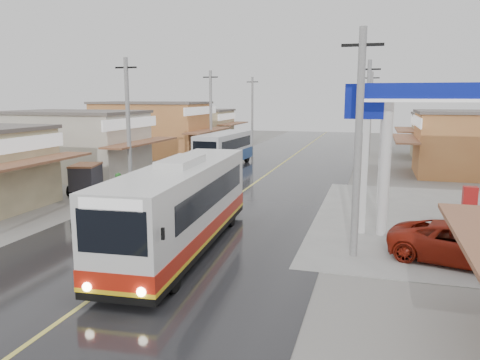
{
  "coord_description": "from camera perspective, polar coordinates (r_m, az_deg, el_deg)",
  "views": [
    {
      "loc": [
        7.55,
        -16.69,
        5.71
      ],
      "look_at": [
        1.92,
        2.77,
        2.07
      ],
      "focal_mm": 35.0,
      "sensor_mm": 36.0,
      "label": 1
    }
  ],
  "objects": [
    {
      "name": "jeepney",
      "position": [
        17.96,
        25.68,
        -7.08
      ],
      "size": [
        5.41,
        3.56,
        1.38
      ],
      "primitive_type": "imported",
      "rotation": [
        0.0,
        0.0,
        1.3
      ],
      "color": "maroon",
      "rests_on": "ground"
    },
    {
      "name": "utility_poles_right",
      "position": [
        32.2,
        14.89,
        -0.37
      ],
      "size": [
        1.6,
        36.0,
        8.0
      ],
      "primitive_type": null,
      "color": "gray",
      "rests_on": "ground"
    },
    {
      "name": "ground",
      "position": [
        19.19,
        -7.9,
        -7.23
      ],
      "size": [
        120.0,
        120.0,
        0.0
      ],
      "primitive_type": "plane",
      "color": "slate",
      "rests_on": "ground"
    },
    {
      "name": "centre_line",
      "position": [
        33.07,
        2.69,
        0.27
      ],
      "size": [
        0.15,
        90.0,
        0.01
      ],
      "primitive_type": "cube",
      "color": "#D8CC4C",
      "rests_on": "road"
    },
    {
      "name": "utility_poles_left",
      "position": [
        36.23,
        -7.77,
        1.03
      ],
      "size": [
        1.6,
        50.0,
        8.0
      ],
      "primitive_type": null,
      "color": "gray",
      "rests_on": "ground"
    },
    {
      "name": "shopfronts_left",
      "position": [
        40.72,
        -14.37,
        1.81
      ],
      "size": [
        11.0,
        44.0,
        5.2
      ],
      "primitive_type": null,
      "color": "tan",
      "rests_on": "ground"
    },
    {
      "name": "road",
      "position": [
        33.07,
        2.69,
        0.25
      ],
      "size": [
        12.0,
        90.0,
        0.02
      ],
      "primitive_type": "cube",
      "color": "black",
      "rests_on": "ground"
    },
    {
      "name": "cyclist",
      "position": [
        23.63,
        -14.25,
        -2.41
      ],
      "size": [
        0.91,
        2.0,
        2.09
      ],
      "rotation": [
        0.0,
        0.0,
        -0.13
      ],
      "color": "black",
      "rests_on": "ground"
    },
    {
      "name": "coach_bus",
      "position": [
        17.62,
        -7.0,
        -3.13
      ],
      "size": [
        3.22,
        11.23,
        3.46
      ],
      "rotation": [
        0.0,
        0.0,
        0.07
      ],
      "color": "silver",
      "rests_on": "road"
    },
    {
      "name": "second_bus",
      "position": [
        38.4,
        -1.91,
        3.85
      ],
      "size": [
        2.63,
        8.35,
        2.74
      ],
      "rotation": [
        0.0,
        0.0,
        -0.05
      ],
      "color": "silver",
      "rests_on": "road"
    },
    {
      "name": "tricycle_near",
      "position": [
        28.97,
        -18.3,
        0.34
      ],
      "size": [
        2.07,
        2.45,
        1.78
      ],
      "rotation": [
        0.0,
        0.0,
        0.26
      ],
      "color": "#26262D",
      "rests_on": "ground"
    }
  ]
}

